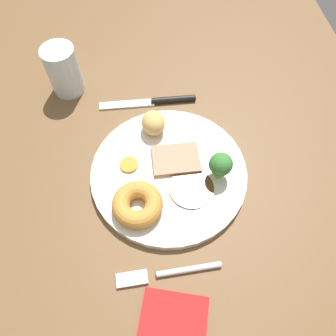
{
  "coord_description": "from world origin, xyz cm",
  "views": [
    {
      "loc": [
        -25.55,
        3.94,
        53.24
      ],
      "look_at": [
        1.82,
        0.11,
        6.0
      ],
      "focal_mm": 35.94,
      "sensor_mm": 36.0,
      "label": 1
    }
  ],
  "objects_px": {
    "dinner_plate": "(168,173)",
    "water_glass": "(64,70)",
    "meat_slice_main": "(176,159)",
    "folded_napkin": "(171,336)",
    "yorkshire_pudding": "(137,204)",
    "fork": "(166,273)",
    "knife": "(156,101)",
    "roast_potato_left": "(153,123)",
    "carrot_coin_front": "(129,165)",
    "broccoli_floret": "(221,167)"
  },
  "relations": [
    {
      "from": "carrot_coin_front",
      "to": "broccoli_floret",
      "type": "bearing_deg",
      "value": -106.31
    },
    {
      "from": "dinner_plate",
      "to": "meat_slice_main",
      "type": "distance_m",
      "value": 0.03
    },
    {
      "from": "carrot_coin_front",
      "to": "folded_napkin",
      "type": "height_order",
      "value": "carrot_coin_front"
    },
    {
      "from": "fork",
      "to": "knife",
      "type": "relative_size",
      "value": 0.82
    },
    {
      "from": "fork",
      "to": "knife",
      "type": "bearing_deg",
      "value": -95.67
    },
    {
      "from": "meat_slice_main",
      "to": "yorkshire_pudding",
      "type": "distance_m",
      "value": 0.11
    },
    {
      "from": "carrot_coin_front",
      "to": "water_glass",
      "type": "distance_m",
      "value": 0.23
    },
    {
      "from": "roast_potato_left",
      "to": "fork",
      "type": "xyz_separation_m",
      "value": [
        -0.25,
        0.01,
        -0.03
      ]
    },
    {
      "from": "meat_slice_main",
      "to": "folded_napkin",
      "type": "distance_m",
      "value": 0.27
    },
    {
      "from": "roast_potato_left",
      "to": "carrot_coin_front",
      "type": "xyz_separation_m",
      "value": [
        -0.07,
        0.05,
        -0.02
      ]
    },
    {
      "from": "carrot_coin_front",
      "to": "meat_slice_main",
      "type": "bearing_deg",
      "value": -90.65
    },
    {
      "from": "broccoli_floret",
      "to": "knife",
      "type": "distance_m",
      "value": 0.21
    },
    {
      "from": "meat_slice_main",
      "to": "broccoli_floret",
      "type": "distance_m",
      "value": 0.08
    },
    {
      "from": "yorkshire_pudding",
      "to": "folded_napkin",
      "type": "bearing_deg",
      "value": -171.99
    },
    {
      "from": "roast_potato_left",
      "to": "water_glass",
      "type": "bearing_deg",
      "value": 48.5
    },
    {
      "from": "dinner_plate",
      "to": "knife",
      "type": "bearing_deg",
      "value": -0.01
    },
    {
      "from": "dinner_plate",
      "to": "yorkshire_pudding",
      "type": "relative_size",
      "value": 3.31
    },
    {
      "from": "yorkshire_pudding",
      "to": "knife",
      "type": "bearing_deg",
      "value": -14.05
    },
    {
      "from": "water_glass",
      "to": "knife",
      "type": "bearing_deg",
      "value": -109.99
    },
    {
      "from": "meat_slice_main",
      "to": "roast_potato_left",
      "type": "xyz_separation_m",
      "value": [
        0.07,
        0.03,
        0.02
      ]
    },
    {
      "from": "fork",
      "to": "water_glass",
      "type": "distance_m",
      "value": 0.41
    },
    {
      "from": "water_glass",
      "to": "fork",
      "type": "bearing_deg",
      "value": -159.98
    },
    {
      "from": "water_glass",
      "to": "folded_napkin",
      "type": "distance_m",
      "value": 0.49
    },
    {
      "from": "fork",
      "to": "broccoli_floret",
      "type": "bearing_deg",
      "value": -128.61
    },
    {
      "from": "knife",
      "to": "carrot_coin_front",
      "type": "bearing_deg",
      "value": 68.25
    },
    {
      "from": "dinner_plate",
      "to": "broccoli_floret",
      "type": "xyz_separation_m",
      "value": [
        -0.02,
        -0.08,
        0.04
      ]
    },
    {
      "from": "carrot_coin_front",
      "to": "folded_napkin",
      "type": "distance_m",
      "value": 0.26
    },
    {
      "from": "dinner_plate",
      "to": "broccoli_floret",
      "type": "bearing_deg",
      "value": -105.53
    },
    {
      "from": "meat_slice_main",
      "to": "folded_napkin",
      "type": "xyz_separation_m",
      "value": [
        -0.26,
        0.05,
        -0.01
      ]
    },
    {
      "from": "dinner_plate",
      "to": "water_glass",
      "type": "distance_m",
      "value": 0.28
    },
    {
      "from": "fork",
      "to": "water_glass",
      "type": "bearing_deg",
      "value": -71.03
    },
    {
      "from": "dinner_plate",
      "to": "fork",
      "type": "height_order",
      "value": "dinner_plate"
    },
    {
      "from": "meat_slice_main",
      "to": "water_glass",
      "type": "height_order",
      "value": "water_glass"
    },
    {
      "from": "meat_slice_main",
      "to": "yorkshire_pudding",
      "type": "relative_size",
      "value": 1.01
    },
    {
      "from": "knife",
      "to": "meat_slice_main",
      "type": "bearing_deg",
      "value": 98.67
    },
    {
      "from": "dinner_plate",
      "to": "folded_napkin",
      "type": "xyz_separation_m",
      "value": [
        -0.24,
        0.03,
        -0.0
      ]
    },
    {
      "from": "carrot_coin_front",
      "to": "knife",
      "type": "distance_m",
      "value": 0.16
    },
    {
      "from": "folded_napkin",
      "to": "carrot_coin_front",
      "type": "bearing_deg",
      "value": 7.29
    },
    {
      "from": "yorkshire_pudding",
      "to": "dinner_plate",
      "type": "bearing_deg",
      "value": -42.99
    },
    {
      "from": "dinner_plate",
      "to": "knife",
      "type": "relative_size",
      "value": 1.4
    },
    {
      "from": "fork",
      "to": "folded_napkin",
      "type": "distance_m",
      "value": 0.08
    },
    {
      "from": "water_glass",
      "to": "roast_potato_left",
      "type": "bearing_deg",
      "value": -131.5
    },
    {
      "from": "meat_slice_main",
      "to": "yorkshire_pudding",
      "type": "xyz_separation_m",
      "value": [
        -0.08,
        0.07,
        0.01
      ]
    },
    {
      "from": "water_glass",
      "to": "meat_slice_main",
      "type": "bearing_deg",
      "value": -138.15
    },
    {
      "from": "dinner_plate",
      "to": "meat_slice_main",
      "type": "height_order",
      "value": "meat_slice_main"
    },
    {
      "from": "yorkshire_pudding",
      "to": "broccoli_floret",
      "type": "bearing_deg",
      "value": -74.85
    },
    {
      "from": "yorkshire_pudding",
      "to": "carrot_coin_front",
      "type": "relative_size",
      "value": 2.64
    },
    {
      "from": "yorkshire_pudding",
      "to": "roast_potato_left",
      "type": "height_order",
      "value": "roast_potato_left"
    },
    {
      "from": "knife",
      "to": "roast_potato_left",
      "type": "bearing_deg",
      "value": 81.84
    },
    {
      "from": "carrot_coin_front",
      "to": "roast_potato_left",
      "type": "bearing_deg",
      "value": -36.17
    }
  ]
}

